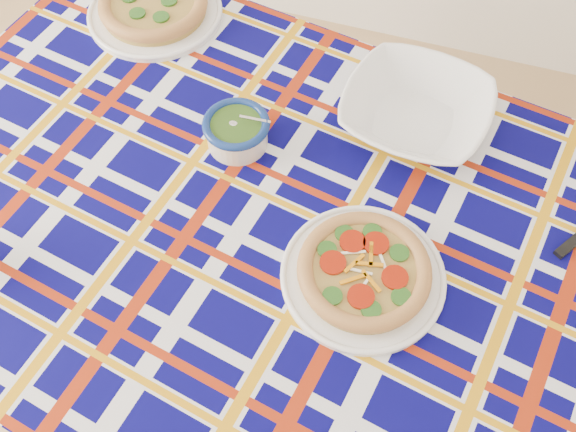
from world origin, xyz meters
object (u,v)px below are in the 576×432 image
(main_focaccia_plate, at_px, (364,271))
(pesto_bowl, at_px, (237,130))
(serving_bowl, at_px, (416,111))
(dining_table, at_px, (288,253))

(main_focaccia_plate, height_order, pesto_bowl, pesto_bowl)
(main_focaccia_plate, height_order, serving_bowl, serving_bowl)
(main_focaccia_plate, bearing_deg, serving_bowl, 88.32)
(main_focaccia_plate, xyz_separation_m, serving_bowl, (0.01, 0.40, 0.01))
(dining_table, xyz_separation_m, main_focaccia_plate, (0.16, -0.05, 0.11))
(dining_table, xyz_separation_m, serving_bowl, (0.17, 0.35, 0.12))
(serving_bowl, bearing_deg, main_focaccia_plate, -91.68)
(serving_bowl, bearing_deg, pesto_bowl, -154.14)
(dining_table, height_order, pesto_bowl, pesto_bowl)
(main_focaccia_plate, distance_m, serving_bowl, 0.40)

